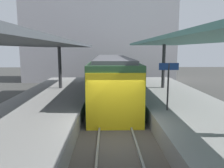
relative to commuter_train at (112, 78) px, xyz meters
The scene contains 11 objects.
ground_plane 7.81m from the commuter_train, 90.00° to the right, with size 80.00×80.00×0.00m, color #383835.
platform_left 8.60m from the commuter_train, 116.52° to the right, with size 4.40×28.00×1.00m, color gray.
platform_right 8.60m from the commuter_train, 63.48° to the right, with size 4.40×28.00×1.00m, color gray.
track_ballast 7.79m from the commuter_train, 90.00° to the right, with size 3.20×28.00×0.20m, color #4C4742.
rail_near_side 7.79m from the commuter_train, 95.40° to the right, with size 0.08×28.00×0.14m, color slate.
rail_far_side 7.79m from the commuter_train, 84.60° to the right, with size 0.08×28.00×0.14m, color slate.
commuter_train is the anchor object (origin of this frame).
canopy_left 7.65m from the commuter_train, 121.45° to the right, with size 4.18×21.00×3.17m.
canopy_right 7.70m from the commuter_train, 58.55° to the right, with size 4.18×21.00×3.36m.
platform_sign 6.64m from the commuter_train, 68.22° to the right, with size 0.90×0.08×2.21m.
station_building_backdrop 13.01m from the commuter_train, 95.69° to the left, with size 18.00×6.00×11.00m, color #B7B2B7.
Camera 1 is at (-0.39, -8.51, 3.81)m, focal length 35.55 mm.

